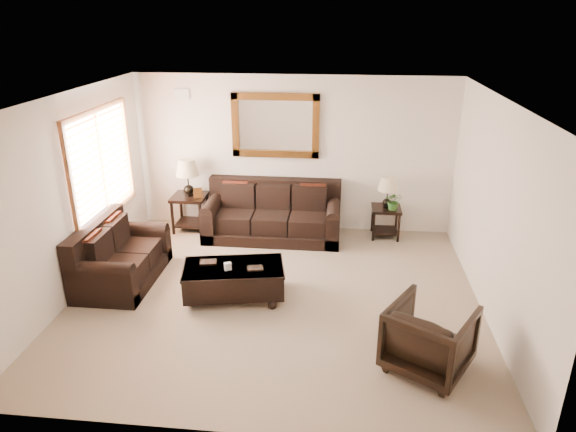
# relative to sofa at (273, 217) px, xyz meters

# --- Properties ---
(room) EXTENTS (5.51, 5.01, 2.71)m
(room) POSITION_rel_sofa_xyz_m (0.31, -2.04, 1.01)
(room) COLOR gray
(room) RESTS_ON ground
(window) EXTENTS (0.07, 1.96, 1.66)m
(window) POSITION_rel_sofa_xyz_m (-2.39, -1.14, 1.21)
(window) COLOR white
(window) RESTS_ON room
(mirror) EXTENTS (1.50, 0.06, 1.10)m
(mirror) POSITION_rel_sofa_xyz_m (0.00, 0.42, 1.51)
(mirror) COLOR #532E10
(mirror) RESTS_ON room
(air_vent) EXTENTS (0.25, 0.02, 0.18)m
(air_vent) POSITION_rel_sofa_xyz_m (-1.59, 0.44, 2.01)
(air_vent) COLOR #999999
(air_vent) RESTS_ON room
(sofa) EXTENTS (2.32, 1.00, 0.95)m
(sofa) POSITION_rel_sofa_xyz_m (0.00, 0.00, 0.00)
(sofa) COLOR black
(sofa) RESTS_ON room
(loveseat) EXTENTS (0.94, 1.58, 0.89)m
(loveseat) POSITION_rel_sofa_xyz_m (-2.01, -1.82, -0.02)
(loveseat) COLOR black
(loveseat) RESTS_ON room
(end_table_left) EXTENTS (0.59, 0.59, 1.29)m
(end_table_left) POSITION_rel_sofa_xyz_m (-1.50, 0.12, 0.50)
(end_table_left) COLOR black
(end_table_left) RESTS_ON room
(end_table_right) EXTENTS (0.49, 0.49, 1.08)m
(end_table_right) POSITION_rel_sofa_xyz_m (1.94, 0.17, 0.36)
(end_table_right) COLOR black
(end_table_right) RESTS_ON room
(coffee_table) EXTENTS (1.47, 0.97, 0.57)m
(coffee_table) POSITION_rel_sofa_xyz_m (-0.26, -2.11, -0.06)
(coffee_table) COLOR black
(coffee_table) RESTS_ON room
(armchair) EXTENTS (1.10, 1.08, 0.84)m
(armchair) POSITION_rel_sofa_xyz_m (2.16, -3.38, 0.08)
(armchair) COLOR black
(armchair) RESTS_ON floor
(potted_plant) EXTENTS (0.33, 0.35, 0.25)m
(potted_plant) POSITION_rel_sofa_xyz_m (2.05, 0.08, 0.32)
(potted_plant) COLOR #2A561D
(potted_plant) RESTS_ON end_table_right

